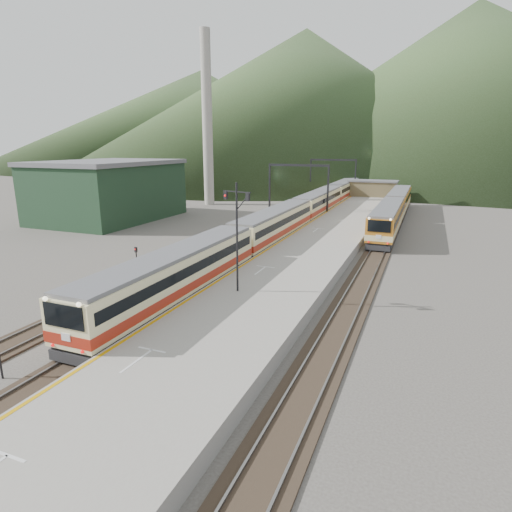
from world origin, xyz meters
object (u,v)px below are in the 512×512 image
at_px(signal_mast, 237,227).
at_px(worker, 71,313).
at_px(second_train, 394,209).
at_px(main_train, 300,212).

relative_size(signal_mast, worker, 3.94).
bearing_deg(worker, second_train, -75.99).
relative_size(second_train, signal_mast, 5.10).
height_order(main_train, signal_mast, signal_mast).
bearing_deg(signal_mast, worker, -136.39).
distance_m(main_train, worker, 37.27).
relative_size(main_train, worker, 43.32).
bearing_deg(signal_mast, second_train, 78.89).
relative_size(main_train, signal_mast, 10.99).
xyz_separation_m(second_train, signal_mast, (-7.39, -37.60, 3.59)).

